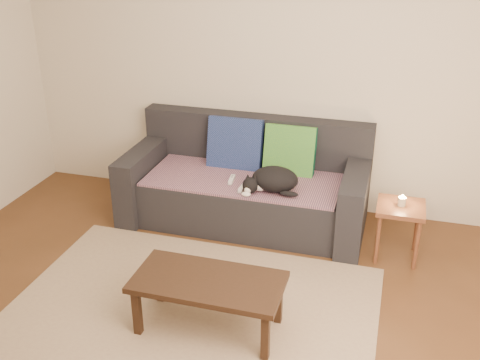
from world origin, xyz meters
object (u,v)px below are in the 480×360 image
at_px(sofa, 246,187).
at_px(coffee_table, 208,286).
at_px(side_table, 400,215).
at_px(wii_remote_b, 243,187).
at_px(cat, 273,180).
at_px(wii_remote_a, 232,179).

bearing_deg(sofa, coffee_table, -83.44).
bearing_deg(coffee_table, side_table, 47.58).
bearing_deg(side_table, sofa, 168.01).
relative_size(side_table, coffee_table, 0.47).
height_order(sofa, wii_remote_b, sofa).
relative_size(sofa, wii_remote_b, 14.00).
xyz_separation_m(sofa, side_table, (1.32, -0.28, 0.07)).
height_order(sofa, cat, sofa).
distance_m(cat, wii_remote_a, 0.39).
xyz_separation_m(sofa, coffee_table, (0.18, -1.53, 0.03)).
height_order(cat, side_table, cat).
distance_m(cat, side_table, 1.04).
bearing_deg(cat, wii_remote_a, 171.86).
distance_m(sofa, coffee_table, 1.54).
height_order(sofa, coffee_table, sofa).
bearing_deg(wii_remote_a, sofa, -29.39).
height_order(wii_remote_a, side_table, wii_remote_a).
xyz_separation_m(cat, coffee_table, (-0.12, -1.27, -0.20)).
relative_size(sofa, wii_remote_a, 14.00).
distance_m(wii_remote_b, side_table, 1.27).
bearing_deg(side_table, wii_remote_a, 175.95).
xyz_separation_m(wii_remote_b, coffee_table, (0.12, -1.23, -0.12)).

